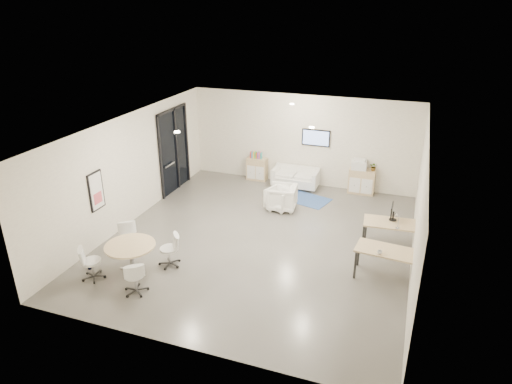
{
  "coord_description": "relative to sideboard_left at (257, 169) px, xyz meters",
  "views": [
    {
      "loc": [
        3.61,
        -10.52,
        6.18
      ],
      "look_at": [
        -0.25,
        0.4,
        1.24
      ],
      "focal_mm": 32.0,
      "sensor_mm": 36.0,
      "label": 1
    }
  ],
  "objects": [
    {
      "name": "wall_tv",
      "position": [
        2.09,
        0.18,
        1.34
      ],
      "size": [
        0.98,
        0.06,
        0.58
      ],
      "color": "black",
      "rests_on": "room_shell"
    },
    {
      "name": "round_table",
      "position": [
        -0.84,
        -6.82,
        0.24
      ],
      "size": [
        1.21,
        1.21,
        0.74
      ],
      "color": "tan",
      "rests_on": "room_shell"
    },
    {
      "name": "books",
      "position": [
        -0.04,
        0.0,
        0.52
      ],
      "size": [
        0.43,
        0.14,
        0.22
      ],
      "color": "red",
      "rests_on": "sideboard_left"
    },
    {
      "name": "desk_rear",
      "position": [
        5.01,
        -3.54,
        0.27
      ],
      "size": [
        1.51,
        0.84,
        0.76
      ],
      "rotation": [
        0.0,
        0.0,
        0.08
      ],
      "color": "tan",
      "rests_on": "room_shell"
    },
    {
      "name": "armchair_left",
      "position": [
        1.59,
        -2.14,
        0.02
      ],
      "size": [
        0.87,
        0.91,
        0.86
      ],
      "primitive_type": "imported",
      "rotation": [
        0.0,
        0.0,
        -1.47
      ],
      "color": "white",
      "rests_on": "room_shell"
    },
    {
      "name": "monitor",
      "position": [
        4.97,
        -3.39,
        0.58
      ],
      "size": [
        0.2,
        0.5,
        0.44
      ],
      "color": "black",
      "rests_on": "desk_rear"
    },
    {
      "name": "glass_door",
      "position": [
        -2.37,
        -1.77,
        1.09
      ],
      "size": [
        0.09,
        1.9,
        2.85
      ],
      "color": "black",
      "rests_on": "room_shell"
    },
    {
      "name": "blue_rug",
      "position": [
        2.14,
        -1.16,
        -0.41
      ],
      "size": [
        1.72,
        1.38,
        0.01
      ],
      "primitive_type": "cube",
      "rotation": [
        0.0,
        0.0,
        -0.28
      ],
      "color": "navy",
      "rests_on": "room_shell"
    },
    {
      "name": "meeting_chairs",
      "position": [
        -0.84,
        -6.82,
        -0.0
      ],
      "size": [
        2.24,
        2.24,
        0.82
      ],
      "color": "white",
      "rests_on": "room_shell"
    },
    {
      "name": "ceiling_spots",
      "position": [
        1.39,
        -3.45,
        2.77
      ],
      "size": [
        3.14,
        4.14,
        0.03
      ],
      "color": "#FFEAC6",
      "rests_on": "room_shell"
    },
    {
      "name": "plant_cabinet",
      "position": [
        4.14,
        -0.04,
        0.57
      ],
      "size": [
        0.29,
        0.32,
        0.23
      ],
      "primitive_type": "imported",
      "rotation": [
        0.0,
        0.0,
        -0.11
      ],
      "color": "#3F7F3F",
      "rests_on": "sideboard_right"
    },
    {
      "name": "armchair_right",
      "position": [
        1.53,
        -2.18,
        -0.03
      ],
      "size": [
        0.94,
        0.92,
        0.77
      ],
      "primitive_type": "imported",
      "rotation": [
        0.0,
        0.0,
        -0.36
      ],
      "color": "white",
      "rests_on": "room_shell"
    },
    {
      "name": "sideboard_right",
      "position": [
        3.78,
        -0.02,
        0.02
      ],
      "size": [
        0.87,
        0.42,
        0.87
      ],
      "color": "tan",
      "rests_on": "room_shell"
    },
    {
      "name": "artwork",
      "position": [
        -2.38,
        -5.88,
        1.13
      ],
      "size": [
        0.05,
        0.54,
        1.04
      ],
      "color": "black",
      "rests_on": "room_shell"
    },
    {
      "name": "cup",
      "position": [
        4.85,
        -5.25,
        0.38
      ],
      "size": [
        0.13,
        0.11,
        0.11
      ],
      "primitive_type": "imported",
      "rotation": [
        0.0,
        0.0,
        -0.27
      ],
      "color": "white",
      "rests_on": "desk_front"
    },
    {
      "name": "desk_front",
      "position": [
        4.99,
        -5.0,
        0.25
      ],
      "size": [
        1.47,
        0.84,
        0.73
      ],
      "rotation": [
        0.0,
        0.0,
        -0.1
      ],
      "color": "tan",
      "rests_on": "room_shell"
    },
    {
      "name": "plant_floor",
      "position": [
        -1.88,
        -7.08,
        -0.34
      ],
      "size": [
        0.31,
        0.38,
        0.15
      ],
      "primitive_type": "imported",
      "rotation": [
        0.0,
        0.0,
        0.41
      ],
      "color": "#3F7F3F",
      "rests_on": "room_shell"
    },
    {
      "name": "sideboard_left",
      "position": [
        0.0,
        0.0,
        0.0
      ],
      "size": [
        0.73,
        0.38,
        0.83
      ],
      "color": "tan",
      "rests_on": "room_shell"
    },
    {
      "name": "loveseat",
      "position": [
        1.52,
        -0.19,
        -0.09
      ],
      "size": [
        1.6,
        0.82,
        0.6
      ],
      "rotation": [
        0.0,
        0.0,
        -0.01
      ],
      "color": "white",
      "rests_on": "room_shell"
    },
    {
      "name": "room_shell",
      "position": [
        1.59,
        -4.28,
        1.19
      ],
      "size": [
        9.6,
        10.6,
        4.8
      ],
      "color": "#55524D",
      "rests_on": "ground"
    },
    {
      "name": "printer",
      "position": [
        3.65,
        -0.02,
        0.62
      ],
      "size": [
        0.52,
        0.44,
        0.35
      ],
      "rotation": [
        0.0,
        0.0,
        0.06
      ],
      "color": "white",
      "rests_on": "sideboard_right"
    }
  ]
}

